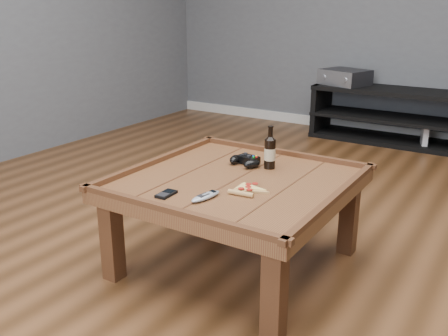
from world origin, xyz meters
The scene contains 11 objects.
ground centered at (0.00, 0.00, 0.00)m, with size 6.00×6.00×0.00m, color #412612.
baseboard centered at (0.00, 2.99, 0.05)m, with size 5.00×0.02×0.10m, color silver.
coffee_table centered at (0.00, 0.00, 0.39)m, with size 1.03×1.03×0.48m.
media_console centered at (0.00, 2.75, 0.25)m, with size 1.40×0.45×0.50m.
beer_bottle centered at (0.05, 0.23, 0.54)m, with size 0.06×0.06×0.22m.
game_controller centered at (-0.07, 0.20, 0.47)m, with size 0.19×0.14×0.05m.
pizza_slice centered at (0.12, -0.11, 0.46)m, with size 0.15×0.22×0.02m.
smartphone centered at (-0.15, -0.34, 0.46)m, with size 0.06×0.10×0.01m.
remote_control centered at (0.02, -0.29, 0.46)m, with size 0.08×0.17×0.02m.
av_receiver centered at (-0.45, 2.74, 0.57)m, with size 0.49×0.45×0.14m.
game_console centered at (0.34, 2.68, 0.10)m, with size 0.15×0.20×0.22m.
Camera 1 is at (1.14, -1.90, 1.24)m, focal length 40.00 mm.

